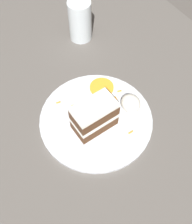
{
  "coord_description": "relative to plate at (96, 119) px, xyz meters",
  "views": [
    {
      "loc": [
        0.33,
        -0.18,
        0.65
      ],
      "look_at": [
        0.02,
        0.01,
        0.08
      ],
      "focal_mm": 42.0,
      "sensor_mm": 36.0,
      "label": 1
    }
  ],
  "objects": [
    {
      "name": "cream_dollop",
      "position": [
        0.02,
        0.1,
        0.03
      ],
      "size": [
        0.06,
        0.05,
        0.05
      ],
      "primitive_type": "ellipsoid",
      "color": "white",
      "rests_on": "plate"
    },
    {
      "name": "drinking_glass",
      "position": [
        -0.31,
        0.13,
        0.05
      ],
      "size": [
        0.07,
        0.07,
        0.13
      ],
      "color": "silver",
      "rests_on": "dining_table"
    },
    {
      "name": "dining_table",
      "position": [
        -0.02,
        -0.01,
        -0.02
      ],
      "size": [
        1.28,
        1.05,
        0.04
      ],
      "primitive_type": "cube",
      "color": "#56514C",
      "rests_on": "ground"
    },
    {
      "name": "carrot_shreds_scatter",
      "position": [
        -0.03,
        0.03,
        0.01
      ],
      "size": [
        0.19,
        0.18,
        0.0
      ],
      "color": "orange",
      "rests_on": "plate"
    },
    {
      "name": "cake_slice",
      "position": [
        0.02,
        -0.01,
        0.05
      ],
      "size": [
        0.07,
        0.11,
        0.09
      ],
      "rotation": [
        0.0,
        0.0,
        0.05
      ],
      "color": "#4C2D19",
      "rests_on": "plate"
    },
    {
      "name": "ground_plane",
      "position": [
        -0.02,
        -0.01,
        -0.04
      ],
      "size": [
        6.0,
        6.0,
        0.0
      ],
      "primitive_type": "plane",
      "color": "#4C4742",
      "rests_on": "ground"
    },
    {
      "name": "plate",
      "position": [
        0.0,
        0.0,
        0.0
      ],
      "size": [
        0.3,
        0.3,
        0.01
      ],
      "primitive_type": "cylinder",
      "color": "silver",
      "rests_on": "dining_table"
    },
    {
      "name": "orange_garnish",
      "position": [
        -0.08,
        0.07,
        0.01
      ],
      "size": [
        0.07,
        0.07,
        0.0
      ],
      "primitive_type": "cylinder",
      "color": "orange",
      "rests_on": "plate"
    }
  ]
}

